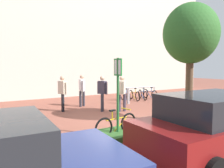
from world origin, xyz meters
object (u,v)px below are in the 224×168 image
person_suited_navy (102,91)px  person_shirt_blue (82,88)px  tree_sidewalk (191,35)px  car_maroon_wagon (218,126)px  bike_rack_cluster (138,94)px  person_casual_tan (63,91)px  parking_sign_post (118,86)px  bike_at_sign (117,125)px  bollard_steel (128,96)px  person_shirt_white (122,91)px

person_suited_navy → person_shirt_blue: (-0.34, 1.69, 0.00)m
tree_sidewalk → car_maroon_wagon: (-2.12, -2.61, -2.62)m
bike_rack_cluster → car_maroon_wagon: size_ratio=0.61×
tree_sidewalk → person_casual_tan: (-3.52, 4.56, -2.39)m
parking_sign_post → person_shirt_blue: parking_sign_post is taller
bike_at_sign → person_suited_navy: (1.45, 3.62, 0.63)m
bike_at_sign → person_shirt_blue: bearing=78.2°
bollard_steel → person_shirt_white: 2.22m
tree_sidewalk → parking_sign_post: tree_sidewalk is taller
bike_rack_cluster → car_maroon_wagon: car_maroon_wagon is taller
bollard_steel → car_maroon_wagon: bearing=-109.1°
parking_sign_post → person_suited_navy: (1.46, 3.70, -0.61)m
tree_sidewalk → person_shirt_blue: (-2.19, 5.31, -2.39)m
tree_sidewalk → person_casual_tan: size_ratio=2.65×
bike_at_sign → person_casual_tan: bearing=92.8°
person_shirt_blue → car_maroon_wagon: (0.07, -7.92, -0.23)m
parking_sign_post → car_maroon_wagon: (1.20, -2.54, -0.83)m
person_suited_navy → car_maroon_wagon: 6.25m
bike_rack_cluster → person_shirt_blue: 4.16m
bike_at_sign → bollard_steel: bollard_steel is taller
person_suited_navy → person_shirt_white: bearing=-36.0°
parking_sign_post → bike_at_sign: size_ratio=1.46×
person_suited_navy → car_maroon_wagon: (-0.27, -6.24, -0.23)m
bike_rack_cluster → person_casual_tan: size_ratio=1.54×
tree_sidewalk → parking_sign_post: size_ratio=1.87×
bollard_steel → person_shirt_white: size_ratio=0.52×
parking_sign_post → person_casual_tan: parking_sign_post is taller
parking_sign_post → person_shirt_blue: bearing=78.2°
tree_sidewalk → bike_rack_cluster: 6.69m
bike_at_sign → car_maroon_wagon: size_ratio=0.39×
bike_at_sign → person_shirt_white: 3.83m
person_shirt_white → car_maroon_wagon: person_shirt_white is taller
person_suited_navy → person_shirt_blue: same height
person_shirt_blue → car_maroon_wagon: bearing=-89.5°
person_suited_navy → person_shirt_blue: 1.72m
person_suited_navy → person_casual_tan: (-1.67, 0.94, 0.00)m
bike_at_sign → person_suited_navy: size_ratio=0.97×
parking_sign_post → car_maroon_wagon: 2.93m
bike_at_sign → person_casual_tan: size_ratio=0.97×
bollard_steel → person_casual_tan: person_casual_tan is taller
tree_sidewalk → car_maroon_wagon: 4.26m
person_shirt_blue → person_shirt_white: (1.11, -2.25, 0.00)m
person_casual_tan → person_shirt_white: size_ratio=1.00×
person_shirt_white → tree_sidewalk: bearing=-70.6°
person_shirt_white → car_maroon_wagon: 5.77m
person_suited_navy → parking_sign_post: bearing=-111.6°
bollard_steel → bike_at_sign: bearing=-128.6°
person_suited_navy → bike_rack_cluster: bearing=28.3°
parking_sign_post → bollard_steel: bearing=51.8°
parking_sign_post → person_casual_tan: bearing=92.5°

